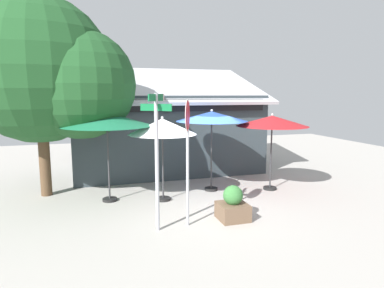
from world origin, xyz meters
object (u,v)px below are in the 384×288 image
at_px(patio_umbrella_forest_green_left, 107,120).
at_px(patio_umbrella_royal_blue_right, 212,117).
at_px(street_sign_post, 157,150).
at_px(patio_umbrella_crimson_far_right, 272,121).
at_px(shade_tree, 51,74).
at_px(stop_sign, 188,139).
at_px(patio_umbrella_ivory_center, 162,127).
at_px(sidewalk_planter, 233,206).

distance_m(patio_umbrella_forest_green_left, patio_umbrella_royal_blue_right, 3.33).
bearing_deg(street_sign_post, patio_umbrella_royal_blue_right, 49.43).
bearing_deg(patio_umbrella_crimson_far_right, street_sign_post, -152.14).
bearing_deg(shade_tree, patio_umbrella_forest_green_left, -33.81).
xyz_separation_m(stop_sign, patio_umbrella_ivory_center, (-0.16, 2.10, 0.09)).
relative_size(stop_sign, shade_tree, 0.50).
relative_size(patio_umbrella_royal_blue_right, sidewalk_planter, 3.02).
xyz_separation_m(patio_umbrella_royal_blue_right, shade_tree, (-4.86, 0.87, 1.33)).
bearing_deg(patio_umbrella_crimson_far_right, sidewalk_planter, -137.08).
bearing_deg(patio_umbrella_ivory_center, patio_umbrella_royal_blue_right, 18.23).
distance_m(street_sign_post, patio_umbrella_forest_green_left, 2.82).
height_order(patio_umbrella_forest_green_left, patio_umbrella_royal_blue_right, patio_umbrella_forest_green_left).
distance_m(street_sign_post, patio_umbrella_crimson_far_right, 4.88).
distance_m(stop_sign, patio_umbrella_crimson_far_right, 4.18).
height_order(patio_umbrella_ivory_center, shade_tree, shade_tree).
height_order(patio_umbrella_forest_green_left, shade_tree, shade_tree).
xyz_separation_m(street_sign_post, shade_tree, (-2.50, 3.63, 1.85)).
bearing_deg(patio_umbrella_royal_blue_right, sidewalk_planter, -98.42).
bearing_deg(patio_umbrella_royal_blue_right, street_sign_post, -130.57).
distance_m(street_sign_post, patio_umbrella_ivory_center, 2.28).
bearing_deg(street_sign_post, sidewalk_planter, 3.09).
distance_m(street_sign_post, sidewalk_planter, 2.52).
relative_size(street_sign_post, patio_umbrella_forest_green_left, 1.18).
xyz_separation_m(patio_umbrella_ivory_center, sidewalk_planter, (1.37, -2.07, -1.86)).
bearing_deg(patio_umbrella_crimson_far_right, stop_sign, -148.21).
relative_size(patio_umbrella_royal_blue_right, shade_tree, 0.44).
xyz_separation_m(patio_umbrella_forest_green_left, sidewalk_planter, (2.93, -2.49, -2.08)).
bearing_deg(street_sign_post, patio_umbrella_crimson_far_right, 27.86).
bearing_deg(patio_umbrella_royal_blue_right, patio_umbrella_ivory_center, -161.77).
bearing_deg(stop_sign, patio_umbrella_royal_blue_right, 59.10).
relative_size(stop_sign, sidewalk_planter, 3.43).
bearing_deg(sidewalk_planter, patio_umbrella_royal_blue_right, 81.58).
height_order(shade_tree, sidewalk_planter, shade_tree).
bearing_deg(sidewalk_planter, patio_umbrella_crimson_far_right, 42.92).
xyz_separation_m(patio_umbrella_forest_green_left, patio_umbrella_crimson_far_right, (5.26, -0.32, -0.15)).
height_order(patio_umbrella_royal_blue_right, sidewalk_planter, patio_umbrella_royal_blue_right).
distance_m(patio_umbrella_crimson_far_right, shade_tree, 7.09).
xyz_separation_m(patio_umbrella_royal_blue_right, sidewalk_planter, (-0.39, -2.66, -2.08)).
height_order(stop_sign, shade_tree, shade_tree).
xyz_separation_m(stop_sign, patio_umbrella_royal_blue_right, (1.61, 2.68, 0.31)).
relative_size(street_sign_post, shade_tree, 0.53).
xyz_separation_m(patio_umbrella_crimson_far_right, shade_tree, (-6.80, 1.35, 1.48)).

